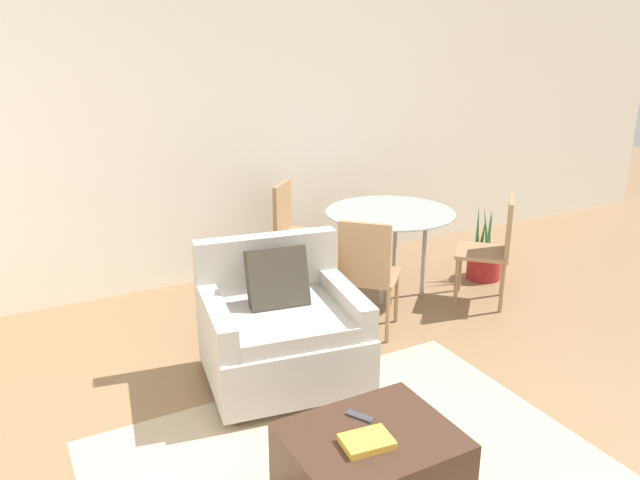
{
  "coord_description": "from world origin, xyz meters",
  "views": [
    {
      "loc": [
        -1.42,
        -1.63,
        2.15
      ],
      "look_at": [
        0.58,
        2.07,
        0.75
      ],
      "focal_mm": 35.0,
      "sensor_mm": 36.0,
      "label": 1
    }
  ],
  "objects": [
    {
      "name": "tv_remote_primary",
      "position": [
        -0.04,
        0.53,
        0.41
      ],
      "size": [
        0.1,
        0.14,
        0.01
      ],
      "color": "#333338",
      "rests_on": "ottoman"
    },
    {
      "name": "book_stack",
      "position": [
        -0.12,
        0.33,
        0.42
      ],
      "size": [
        0.24,
        0.18,
        0.03
      ],
      "color": "gold",
      "rests_on": "ottoman"
    },
    {
      "name": "area_rug",
      "position": [
        0.0,
        0.69,
        0.0
      ],
      "size": [
        2.54,
        1.79,
        0.01
      ],
      "color": "tan",
      "rests_on": "ground_plane"
    },
    {
      "name": "dining_chair_near_right",
      "position": [
        2.12,
        1.93,
        0.52
      ],
      "size": [
        0.59,
        0.59,
        0.9
      ],
      "color": "#93704C",
      "rests_on": "ground_plane"
    },
    {
      "name": "dining_chair_far_left",
      "position": [
        0.89,
        3.15,
        0.52
      ],
      "size": [
        0.59,
        0.59,
        0.9
      ],
      "color": "#93704C",
      "rests_on": "ground_plane"
    },
    {
      "name": "dining_table",
      "position": [
        1.5,
        2.54,
        0.64
      ],
      "size": [
        1.1,
        1.1,
        0.72
      ],
      "color": "#8C9E99",
      "rests_on": "ground_plane"
    },
    {
      "name": "ottoman",
      "position": [
        -0.06,
        0.39,
        0.22
      ],
      "size": [
        0.77,
        0.61,
        0.41
      ],
      "color": "#382319",
      "rests_on": "ground_plane"
    },
    {
      "name": "wall_back",
      "position": [
        0.0,
        3.58,
        1.38
      ],
      "size": [
        12.0,
        0.06,
        2.75
      ],
      "color": "white",
      "rests_on": "ground_plane"
    },
    {
      "name": "armchair",
      "position": [
        0.07,
        1.64,
        0.35
      ],
      "size": [
        1.08,
        1.0,
        0.89
      ],
      "color": "#B2ADA3",
      "rests_on": "ground_plane"
    },
    {
      "name": "potted_plant_small",
      "position": [
        2.45,
        2.37,
        0.17
      ],
      "size": [
        0.31,
        0.31,
        0.7
      ],
      "color": "maroon",
      "rests_on": "ground_plane"
    },
    {
      "name": "dining_chair_near_left",
      "position": [
        0.89,
        1.93,
        0.52
      ],
      "size": [
        0.59,
        0.59,
        0.9
      ],
      "color": "#93704C",
      "rests_on": "ground_plane"
    }
  ]
}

